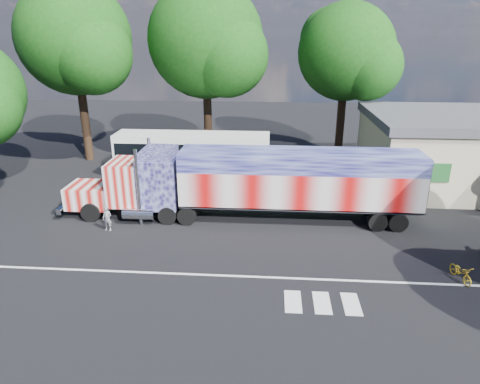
# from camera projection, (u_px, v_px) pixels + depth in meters

# --- Properties ---
(ground) EXTENTS (100.00, 100.00, 0.00)m
(ground) POSITION_uv_depth(u_px,v_px,m) (236.00, 246.00, 22.51)
(ground) COLOR black
(lane_markings) EXTENTS (30.00, 2.67, 0.01)m
(lane_markings) POSITION_uv_depth(u_px,v_px,m) (267.00, 287.00, 18.87)
(lane_markings) COLOR silver
(lane_markings) RESTS_ON ground
(semi_truck) EXTENTS (21.19, 3.35, 4.52)m
(semi_truck) POSITION_uv_depth(u_px,v_px,m) (254.00, 182.00, 25.01)
(semi_truck) COLOR black
(semi_truck) RESTS_ON ground
(coach_bus) EXTENTS (11.69, 2.72, 3.40)m
(coach_bus) POSITION_uv_depth(u_px,v_px,m) (193.00, 155.00, 32.69)
(coach_bus) COLOR silver
(coach_bus) RESTS_ON ground
(woman) EXTENTS (0.57, 0.42, 1.46)m
(woman) POSITION_uv_depth(u_px,v_px,m) (107.00, 218.00, 24.02)
(woman) COLOR slate
(woman) RESTS_ON ground
(bicycle) EXTENTS (0.86, 1.62, 0.81)m
(bicycle) POSITION_uv_depth(u_px,v_px,m) (461.00, 272.00, 19.25)
(bicycle) COLOR gold
(bicycle) RESTS_ON ground
(tree_ne_a) EXTENTS (8.46, 8.06, 13.04)m
(tree_ne_a) POSITION_uv_depth(u_px,v_px,m) (348.00, 53.00, 35.71)
(tree_ne_a) COLOR black
(tree_ne_a) RESTS_ON ground
(tree_nw_a) EXTENTS (9.49, 9.03, 14.63)m
(tree_nw_a) POSITION_uv_depth(u_px,v_px,m) (76.00, 39.00, 34.30)
(tree_nw_a) COLOR black
(tree_nw_a) RESTS_ON ground
(tree_n_mid) EXTENTS (9.97, 9.50, 14.68)m
(tree_n_mid) POSITION_uv_depth(u_px,v_px,m) (208.00, 41.00, 35.24)
(tree_n_mid) COLOR black
(tree_n_mid) RESTS_ON ground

